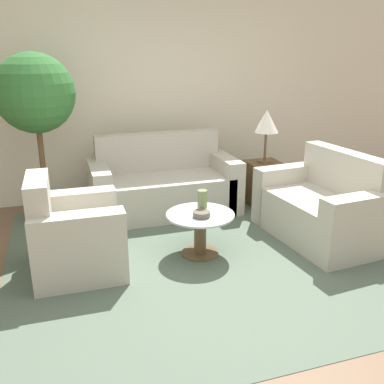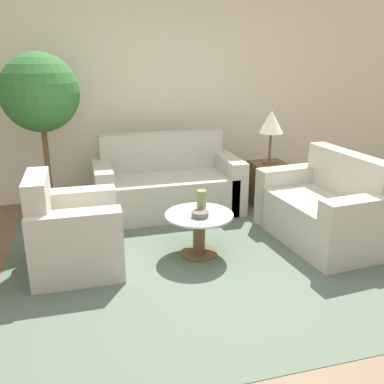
{
  "view_description": "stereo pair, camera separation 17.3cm",
  "coord_description": "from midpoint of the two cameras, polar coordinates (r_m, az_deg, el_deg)",
  "views": [
    {
      "loc": [
        -1.25,
        -2.87,
        1.86
      ],
      "look_at": [
        -0.03,
        0.89,
        0.55
      ],
      "focal_mm": 40.0,
      "sensor_mm": 36.0,
      "label": 1
    },
    {
      "loc": [
        -1.09,
        -2.92,
        1.86
      ],
      "look_at": [
        -0.03,
        0.89,
        0.55
      ],
      "focal_mm": 40.0,
      "sensor_mm": 36.0,
      "label": 2
    }
  ],
  "objects": [
    {
      "name": "table_lamp",
      "position": [
        5.28,
        8.98,
        9.07
      ],
      "size": [
        0.29,
        0.29,
        0.64
      ],
      "color": "brown",
      "rests_on": "side_table"
    },
    {
      "name": "bowl",
      "position": [
        3.9,
        0.01,
        -2.98
      ],
      "size": [
        0.16,
        0.16,
        0.05
      ],
      "color": "brown",
      "rests_on": "coffee_table"
    },
    {
      "name": "armchair",
      "position": [
        3.9,
        -17.01,
        -6.01
      ],
      "size": [
        0.77,
        0.81,
        0.88
      ],
      "rotation": [
        0.0,
        0.0,
        1.56
      ],
      "color": "#B2AD9E",
      "rests_on": "ground_plane"
    },
    {
      "name": "wall_back",
      "position": [
        5.69,
        -6.18,
        12.57
      ],
      "size": [
        10.0,
        0.06,
        2.6
      ],
      "color": "beige",
      "rests_on": "ground_plane"
    },
    {
      "name": "side_table",
      "position": [
        5.45,
        8.58,
        1.17
      ],
      "size": [
        0.42,
        0.42,
        0.54
      ],
      "color": "brown",
      "rests_on": "ground_plane"
    },
    {
      "name": "vase",
      "position": [
        4.02,
        0.15,
        -1.18
      ],
      "size": [
        0.09,
        0.09,
        0.21
      ],
      "color": "#6B7A4C",
      "rests_on": "coffee_table"
    },
    {
      "name": "coffee_table",
      "position": [
        4.04,
        -0.13,
        -4.85
      ],
      "size": [
        0.64,
        0.64,
        0.42
      ],
      "color": "brown",
      "rests_on": "ground_plane"
    },
    {
      "name": "potted_plant",
      "position": [
        4.88,
        -21.1,
        11.17
      ],
      "size": [
        0.83,
        0.83,
        1.86
      ],
      "color": "brown",
      "rests_on": "ground_plane"
    },
    {
      "name": "rug",
      "position": [
        4.15,
        -0.13,
        -8.22
      ],
      "size": [
        3.54,
        3.39,
        0.01
      ],
      "color": "#4C5B4C",
      "rests_on": "ground_plane"
    },
    {
      "name": "loveseat",
      "position": [
        4.58,
        16.07,
        -2.28
      ],
      "size": [
        0.89,
        1.38,
        0.9
      ],
      "rotation": [
        0.0,
        0.0,
        -1.48
      ],
      "color": "#B2AD9E",
      "rests_on": "ground_plane"
    },
    {
      "name": "sofa_main",
      "position": [
        5.17,
        -4.82,
        0.74
      ],
      "size": [
        1.72,
        0.82,
        0.92
      ],
      "color": "#B2AD9E",
      "rests_on": "ground_plane"
    },
    {
      "name": "ground_plane",
      "position": [
        3.64,
        3.51,
        -12.45
      ],
      "size": [
        14.0,
        14.0,
        0.0
      ],
      "primitive_type": "plane",
      "color": "brown"
    }
  ]
}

